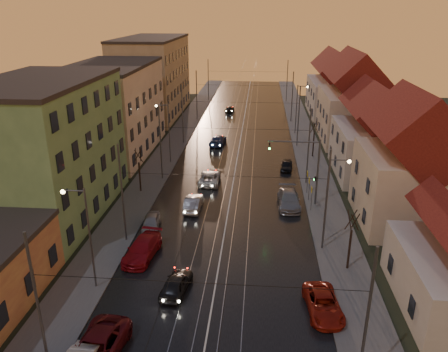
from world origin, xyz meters
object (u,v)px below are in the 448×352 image
(driving_car_1, at_px, (193,203))
(parked_left_1, at_px, (96,349))
(street_lamp_1, at_px, (331,193))
(parked_right_0, at_px, (323,304))
(driving_car_4, at_px, (230,109))
(driving_car_3, at_px, (218,140))
(street_lamp_0, at_px, (85,229))
(driving_car_2, at_px, (210,178))
(driving_car_0, at_px, (176,284))
(parked_left_2, at_px, (142,249))
(parked_right_2, at_px, (286,165))
(street_lamp_3, at_px, (299,104))
(traffic_light_mast, at_px, (308,164))
(street_lamp_2, at_px, (167,127))
(parked_right_1, at_px, (289,199))
(parked_left_3, at_px, (151,222))

(driving_car_1, bearing_deg, parked_left_1, 83.41)
(street_lamp_1, distance_m, parked_right_0, 10.44)
(driving_car_4, bearing_deg, parked_right_0, 106.15)
(driving_car_4, bearing_deg, parked_left_1, 93.37)
(driving_car_3, xyz_separation_m, driving_car_4, (0.25, 21.99, -0.10))
(street_lamp_0, bearing_deg, driving_car_4, 84.12)
(driving_car_1, relative_size, driving_car_2, 0.88)
(street_lamp_0, xyz_separation_m, driving_car_3, (5.80, 36.78, -4.16))
(street_lamp_0, relative_size, driving_car_0, 1.96)
(parked_left_2, relative_size, parked_right_2, 1.46)
(street_lamp_3, bearing_deg, driving_car_1, -112.91)
(traffic_light_mast, distance_m, parked_right_2, 11.45)
(driving_car_0, relative_size, driving_car_2, 0.82)
(street_lamp_2, distance_m, traffic_light_mast, 20.89)
(driving_car_3, bearing_deg, parked_right_2, 139.35)
(traffic_light_mast, distance_m, parked_left_2, 18.85)
(driving_car_4, height_order, parked_right_1, parked_right_1)
(parked_left_1, distance_m, parked_left_2, 11.43)
(driving_car_3, bearing_deg, street_lamp_1, 118.62)
(street_lamp_0, relative_size, driving_car_1, 1.81)
(driving_car_1, relative_size, driving_car_4, 1.19)
(street_lamp_2, relative_size, driving_car_3, 1.60)
(parked_left_3, bearing_deg, parked_left_2, -90.44)
(traffic_light_mast, xyz_separation_m, driving_car_3, (-11.29, 20.78, -3.87))
(street_lamp_2, bearing_deg, street_lamp_3, 41.31)
(driving_car_3, bearing_deg, street_lamp_3, -144.50)
(driving_car_0, bearing_deg, parked_right_0, 179.79)
(street_lamp_1, relative_size, parked_right_1, 1.49)
(traffic_light_mast, relative_size, parked_left_2, 1.38)
(street_lamp_1, distance_m, street_lamp_3, 36.00)
(street_lamp_3, distance_m, driving_car_1, 32.87)
(street_lamp_1, relative_size, parked_left_1, 1.42)
(street_lamp_1, distance_m, street_lamp_2, 27.05)
(driving_car_1, bearing_deg, street_lamp_3, -112.37)
(parked_left_1, bearing_deg, parked_right_1, 66.43)
(traffic_light_mast, relative_size, parked_right_1, 1.34)
(street_lamp_3, relative_size, driving_car_4, 2.16)
(street_lamp_1, height_order, traffic_light_mast, street_lamp_1)
(street_lamp_0, bearing_deg, street_lamp_3, 67.52)
(traffic_light_mast, distance_m, parked_right_0, 17.87)
(traffic_light_mast, bearing_deg, street_lamp_2, 144.93)
(parked_left_3, relative_size, parked_right_1, 0.70)
(parked_left_2, xyz_separation_m, parked_right_1, (12.66, 11.03, 0.02))
(street_lamp_2, bearing_deg, driving_car_0, -77.24)
(driving_car_4, relative_size, parked_right_0, 0.78)
(driving_car_4, bearing_deg, traffic_light_mast, 110.60)
(driving_car_0, relative_size, parked_left_1, 0.73)
(traffic_light_mast, xyz_separation_m, driving_car_0, (-10.76, -16.00, -3.90))
(driving_car_3, xyz_separation_m, parked_right_0, (10.90, -38.21, -0.07))
(street_lamp_3, relative_size, traffic_light_mast, 1.11)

